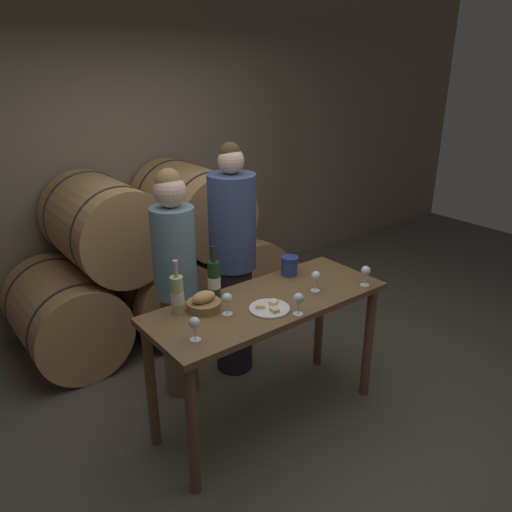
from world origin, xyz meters
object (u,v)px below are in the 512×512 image
tasting_table (268,320)px  wine_glass_right (316,277)px  wine_bottle_white (177,294)px  cheese_plate (269,308)px  wine_glass_center (298,299)px  wine_glass_far_right (366,272)px  blue_crock (289,265)px  bread_basket (204,303)px  wine_bottle_red (214,279)px  wine_glass_left (227,299)px  person_right (233,262)px  wine_glass_far_left (195,324)px  person_left (176,283)px

tasting_table → wine_glass_right: size_ratio=11.40×
wine_bottle_white → tasting_table: bearing=-20.8°
cheese_plate → wine_glass_center: bearing=-56.3°
wine_glass_right → wine_glass_far_right: (0.31, -0.14, 0.00)m
tasting_table → blue_crock: blue_crock is taller
tasting_table → bread_basket: 0.44m
bread_basket → wine_glass_center: (0.40, -0.39, 0.05)m
wine_bottle_red → wine_glass_far_right: size_ratio=2.47×
tasting_table → wine_glass_far_right: bearing=-19.9°
tasting_table → blue_crock: bearing=30.0°
wine_glass_far_right → cheese_plate: bearing=170.4°
wine_glass_left → wine_glass_far_right: size_ratio=1.00×
cheese_plate → wine_glass_right: (0.39, 0.02, 0.09)m
cheese_plate → person_right: bearing=71.0°
cheese_plate → wine_glass_far_right: 0.72m
wine_bottle_white → wine_glass_left: wine_bottle_white is taller
wine_glass_far_left → wine_glass_far_right: 1.23m
wine_glass_right → wine_glass_far_right: bearing=-23.9°
bread_basket → wine_glass_far_right: (1.00, -0.36, 0.05)m
tasting_table → wine_bottle_red: 0.42m
tasting_table → wine_glass_center: bearing=-85.8°
bread_basket → wine_glass_right: wine_glass_right is taller
wine_glass_right → wine_bottle_white: bearing=161.1°
person_right → wine_bottle_white: 0.81m
person_right → wine_glass_right: person_right is taller
person_right → bread_basket: 0.73m
cheese_plate → wine_glass_far_left: wine_glass_far_left is taller
wine_glass_left → wine_glass_far_left: bearing=-156.7°
wine_glass_left → person_right: bearing=52.3°
wine_glass_left → wine_glass_right: (0.62, -0.09, 0.00)m
wine_glass_left → wine_glass_center: bearing=-37.8°
wine_glass_far_left → wine_glass_right: 0.91m
wine_glass_far_left → wine_glass_right: bearing=2.4°
person_right → blue_crock: 0.45m
wine_glass_left → wine_glass_right: size_ratio=1.00×
wine_glass_left → wine_glass_right: same height
person_left → wine_bottle_white: (-0.22, -0.42, 0.14)m
cheese_plate → wine_glass_far_left: size_ratio=1.79×
tasting_table → wine_bottle_red: size_ratio=4.61×
wine_glass_far_left → cheese_plate: bearing=2.2°
bread_basket → blue_crock: bearing=5.4°
person_right → cheese_plate: person_right is taller
person_right → wine_glass_far_left: (-0.77, -0.74, 0.09)m
wine_glass_left → bread_basket: bearing=118.3°
wine_bottle_white → person_left: bearing=62.5°
person_left → wine_glass_center: bearing=-69.9°
wine_glass_far_right → wine_glass_center: bearing=-177.7°
wine_glass_far_left → wine_glass_left: 0.32m
person_right → blue_crock: person_right is taller
tasting_table → wine_glass_right: bearing=-15.8°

